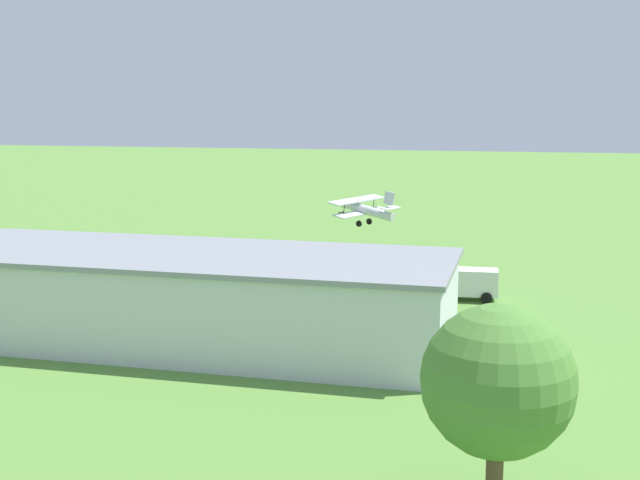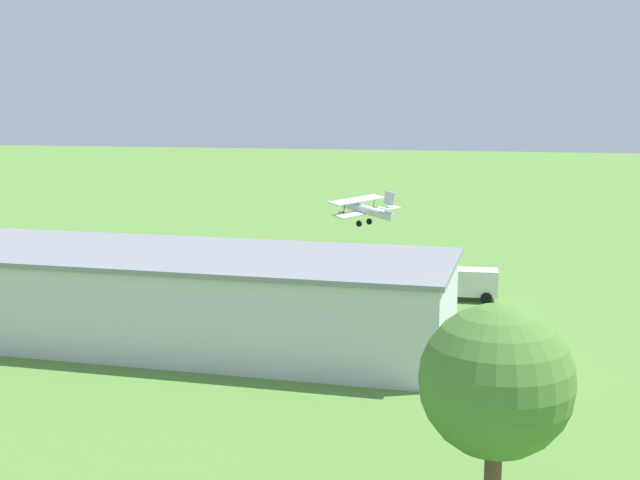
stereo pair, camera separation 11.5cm
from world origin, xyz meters
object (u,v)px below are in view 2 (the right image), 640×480
object	(u,v)px
person_crossing_taxiway	(197,271)
person_watching_takeoff	(112,275)
car_yellow	(54,279)
person_near_hangar_door	(208,271)
person_beside_truck	(341,278)
person_by_parked_cars	(119,271)
tree_by_windsock	(496,382)
biplane	(365,209)
truck_flatbed_blue	(458,282)
hangar	(184,297)

from	to	relation	value
person_crossing_taxiway	person_watching_takeoff	distance (m)	7.91
car_yellow	person_near_hangar_door	distance (m)	14.03
person_beside_truck	person_watching_takeoff	bearing A→B (deg)	9.68
person_by_parked_cars	tree_by_windsock	xyz separation A→B (m)	(-35.95, 39.42, 5.24)
person_crossing_taxiway	person_watching_takeoff	size ratio (longest dim) A/B	1.05
biplane	truck_flatbed_blue	xyz separation A→B (m)	(-10.22, 11.90, -4.55)
hangar	biplane	size ratio (longest dim) A/B	4.44
person_by_parked_cars	truck_flatbed_blue	bearing A→B (deg)	178.52
person_by_parked_cars	person_watching_takeoff	size ratio (longest dim) A/B	1.04
hangar	tree_by_windsock	world-z (taller)	tree_by_windsock
person_crossing_taxiway	person_beside_truck	size ratio (longest dim) A/B	1.08
truck_flatbed_blue	tree_by_windsock	xyz separation A→B (m)	(-3.79, 38.59, 4.53)
hangar	person_near_hangar_door	size ratio (longest dim) A/B	22.66
car_yellow	person_by_parked_cars	distance (m)	6.20
person_by_parked_cars	person_beside_truck	world-z (taller)	person_by_parked_cars
car_yellow	person_beside_truck	xyz separation A→B (m)	(-25.50, -6.55, -0.06)
truck_flatbed_blue	person_by_parked_cars	bearing A→B (deg)	-1.48
person_watching_takeoff	person_by_parked_cars	bearing A→B (deg)	-84.80
truck_flatbed_blue	tree_by_windsock	distance (m)	39.04
car_yellow	tree_by_windsock	world-z (taller)	tree_by_windsock
person_by_parked_cars	person_watching_takeoff	world-z (taller)	person_by_parked_cars
tree_by_windsock	hangar	bearing A→B (deg)	-44.56
truck_flatbed_blue	person_beside_truck	world-z (taller)	truck_flatbed_blue
biplane	person_watching_takeoff	distance (m)	25.81
hangar	person_watching_takeoff	distance (m)	21.46
biplane	person_by_parked_cars	world-z (taller)	biplane
biplane	person_crossing_taxiway	distance (m)	18.15
person_near_hangar_door	person_crossing_taxiway	world-z (taller)	person_near_hangar_door
person_crossing_taxiway	person_watching_takeoff	xyz separation A→B (m)	(7.07, 3.53, -0.05)
truck_flatbed_blue	person_crossing_taxiway	distance (m)	25.08
person_by_parked_cars	person_crossing_taxiway	world-z (taller)	person_crossing_taxiway
person_by_parked_cars	person_beside_truck	xyz separation A→B (m)	(-21.39, -1.91, -0.05)
hangar	person_crossing_taxiway	distance (m)	20.98
car_yellow	truck_flatbed_blue	distance (m)	36.47
truck_flatbed_blue	car_yellow	bearing A→B (deg)	6.00
person_beside_truck	tree_by_windsock	xyz separation A→B (m)	(-14.56, 41.33, 5.29)
biplane	tree_by_windsock	world-z (taller)	tree_by_windsock
tree_by_windsock	person_beside_truck	bearing A→B (deg)	-70.60
biplane	tree_by_windsock	size ratio (longest dim) A/B	0.94
hangar	truck_flatbed_blue	size ratio (longest dim) A/B	5.43
person_near_hangar_door	person_beside_truck	world-z (taller)	person_near_hangar_door
hangar	person_by_parked_cars	size ratio (longest dim) A/B	23.34
tree_by_windsock	biplane	bearing A→B (deg)	-74.49
person_by_parked_cars	person_watching_takeoff	bearing A→B (deg)	95.20
person_by_parked_cars	person_crossing_taxiway	size ratio (longest dim) A/B	0.99
person_beside_truck	person_by_parked_cars	bearing A→B (deg)	5.10
person_near_hangar_door	biplane	bearing A→B (deg)	-145.85
truck_flatbed_blue	person_near_hangar_door	size ratio (longest dim) A/B	4.17
biplane	hangar	bearing A→B (deg)	74.76
truck_flatbed_blue	person_beside_truck	size ratio (longest dim) A/B	4.57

